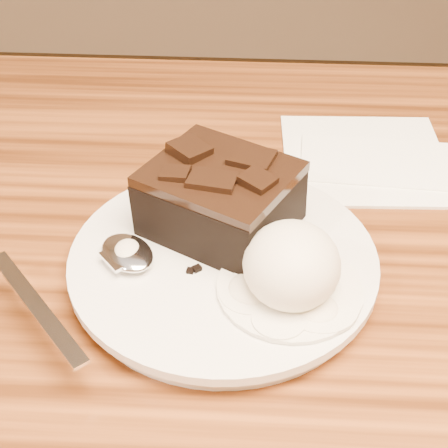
# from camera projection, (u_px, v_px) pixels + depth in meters

# --- Properties ---
(plate) EXTENTS (0.23, 0.23, 0.02)m
(plate) POSITION_uv_depth(u_px,v_px,m) (223.00, 264.00, 0.50)
(plate) COLOR silver
(plate) RESTS_ON dining_table
(brownie) EXTENTS (0.13, 0.13, 0.05)m
(brownie) POSITION_uv_depth(u_px,v_px,m) (220.00, 202.00, 0.51)
(brownie) COLOR black
(brownie) RESTS_ON plate
(ice_cream_scoop) EXTENTS (0.07, 0.07, 0.06)m
(ice_cream_scoop) POSITION_uv_depth(u_px,v_px,m) (292.00, 265.00, 0.46)
(ice_cream_scoop) COLOR silver
(ice_cream_scoop) RESTS_ON plate
(melt_puddle) EXTENTS (0.10, 0.10, 0.00)m
(melt_puddle) POSITION_uv_depth(u_px,v_px,m) (290.00, 289.00, 0.47)
(melt_puddle) COLOR silver
(melt_puddle) RESTS_ON plate
(spoon) EXTENTS (0.15, 0.16, 0.01)m
(spoon) POSITION_uv_depth(u_px,v_px,m) (128.00, 254.00, 0.49)
(spoon) COLOR silver
(spoon) RESTS_ON plate
(napkin) EXTENTS (0.15, 0.15, 0.01)m
(napkin) POSITION_uv_depth(u_px,v_px,m) (365.00, 157.00, 0.63)
(napkin) COLOR white
(napkin) RESTS_ON dining_table
(crumb_a) EXTENTS (0.01, 0.01, 0.00)m
(crumb_a) POSITION_uv_depth(u_px,v_px,m) (197.00, 269.00, 0.48)
(crumb_a) COLOR black
(crumb_a) RESTS_ON plate
(crumb_b) EXTENTS (0.01, 0.01, 0.00)m
(crumb_b) POSITION_uv_depth(u_px,v_px,m) (190.00, 271.00, 0.48)
(crumb_b) COLOR black
(crumb_b) RESTS_ON plate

